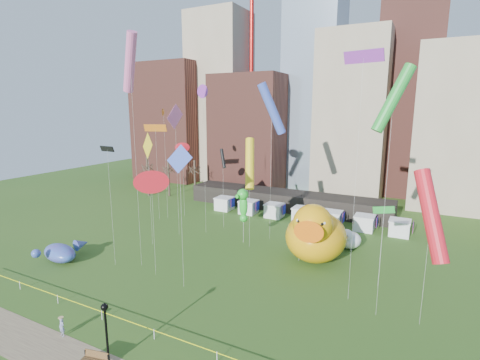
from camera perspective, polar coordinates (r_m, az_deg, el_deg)
The scene contains 31 objects.
ground at distance 33.15m, azimuth -13.38°, elevation -23.26°, with size 160.00×160.00×0.00m, color #2F571B.
skyline at distance 82.98m, azimuth 16.54°, elevation 12.79°, with size 101.00×23.00×68.00m.
pavilion at distance 68.36m, azimuth 7.34°, elevation -3.23°, with size 38.00×6.00×3.20m, color black.
vendor_tents at distance 61.47m, azimuth 9.80°, elevation -5.44°, with size 33.24×2.80×2.40m.
bare_trees at distance 79.22m, azimuth -11.05°, elevation 0.45°, with size 8.44×6.44×8.50m.
caution_tape at distance 32.77m, azimuth -13.43°, elevation -22.28°, with size 50.00×0.06×0.90m.
big_duck at distance 45.36m, azimuth 11.79°, elevation -8.32°, with size 8.33×10.57×7.83m.
small_duck at distance 51.30m, azimuth 16.91°, elevation -8.93°, with size 3.63×4.12×2.89m.
seahorse_green at distance 49.87m, azimuth 0.51°, elevation -3.59°, with size 1.94×2.23×7.78m.
seahorse_purple at distance 45.25m, azimuth 9.36°, elevation -8.90°, with size 1.24×1.48×4.50m.
whale_inflatable at distance 50.73m, azimuth -26.40°, elevation -10.17°, with size 5.85×7.00×2.39m.
park_bench at distance 31.43m, azimuth -21.88°, elevation -24.71°, with size 2.11×1.06×1.03m.
lamppost at distance 29.71m, azimuth -20.41°, elevation -20.97°, with size 0.53×0.53×5.10m.
woman at distance 35.48m, azimuth -26.34°, elevation -20.11°, with size 0.59×0.39×1.62m, color silver.
kite_0 at distance 62.05m, azimuth -9.08°, elevation 5.05°, with size 1.36×1.31×12.91m.
kite_1 at distance 52.07m, azimuth -10.21°, elevation 9.63°, with size 0.13×3.54×19.25m.
kite_2 at distance 43.80m, azimuth -20.26°, elevation 4.44°, with size 2.06×0.43×14.42m.
kite_3 at distance 32.50m, azimuth 23.07°, elevation 11.73°, with size 3.35×2.46×22.20m.
kite_4 at distance 49.45m, azimuth -14.38°, elevation 5.10°, with size 3.13×1.68×15.49m.
kite_5 at distance 36.15m, azimuth -9.53°, elevation 3.00°, with size 2.92×0.31×15.18m.
kite_6 at distance 61.09m, azimuth -11.98°, elevation 10.28°, with size 0.71×1.17×18.60m.
kite_7 at distance 52.70m, azimuth -5.84°, elevation 13.70°, with size 1.83×1.04×21.92m.
kite_8 at distance 40.17m, azimuth -13.84°, elevation -0.30°, with size 2.07×1.97×12.07m.
kite_9 at distance 42.57m, azimuth -16.99°, elevation 17.33°, with size 3.77×2.81×26.64m.
kite_10 at distance 55.25m, azimuth -2.72°, elevation 3.40°, with size 1.65×1.50×12.56m.
kite_11 at distance 39.71m, azimuth 21.78°, elevation -4.48°, with size 2.11×1.57×8.80m.
kite_12 at distance 47.32m, azimuth 1.55°, elevation 2.62°, with size 2.74×4.03×14.85m.
kite_13 at distance 49.80m, azimuth 5.04°, elevation 11.15°, with size 3.87×3.71×22.09m.
kite_14 at distance 60.81m, azimuth -13.24°, elevation 7.96°, with size 3.78×1.57×16.04m.
kite_15 at distance 34.79m, azimuth 18.93°, elevation 17.75°, with size 3.58×1.33×23.59m.
kite_16 at distance 33.77m, azimuth 27.96°, elevation -5.00°, with size 3.82×4.28×13.73m.
Camera 1 is at (18.44, -20.28, 18.65)m, focal length 27.00 mm.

